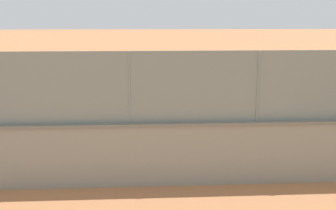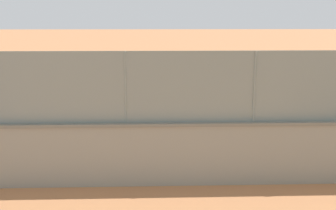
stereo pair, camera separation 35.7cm
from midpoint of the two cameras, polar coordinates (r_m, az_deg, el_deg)
ground_plane at (r=24.01m, az=3.31°, el=1.54°), size 260.00×260.00×0.00m
perimeter_wall at (r=10.91m, az=-4.56°, el=-6.43°), size 32.42×0.54×1.62m
fence_panel_on_wall at (r=10.51m, az=-4.71°, el=2.36°), size 31.84×0.19×1.77m
player_foreground_swinging at (r=15.39m, az=-11.36°, el=-0.64°), size 1.03×0.78×1.66m
player_near_wall_returning at (r=15.58m, az=9.73°, el=-0.62°), size 1.03×0.89×1.58m
player_crossing_court at (r=20.02m, az=6.46°, el=2.07°), size 0.99×0.90×1.53m
sports_ball at (r=13.76m, az=-6.55°, el=-5.88°), size 0.14×0.14×0.14m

